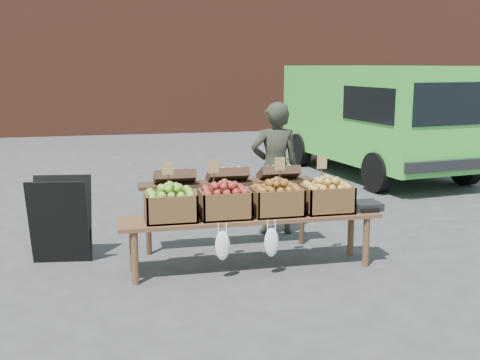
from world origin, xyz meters
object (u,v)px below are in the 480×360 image
object	(u,v)px
vendor	(275,169)
back_table	(227,205)
weighing_scale	(364,206)
crate_green_apples	(327,198)
delivery_van	(377,121)
crate_red_apples	(277,201)
crate_russet_pears	(225,204)
crate_golden_apples	(170,207)
chalkboard_sign	(61,220)
display_bench	(251,242)

from	to	relation	value
vendor	back_table	bearing A→B (deg)	40.70
back_table	vendor	bearing A→B (deg)	36.27
back_table	weighing_scale	size ratio (longest dim) A/B	6.18
vendor	crate_green_apples	distance (m)	1.27
delivery_van	crate_red_apples	xyz separation A→B (m)	(-3.40, -4.78, -0.32)
crate_russet_pears	weighing_scale	world-z (taller)	crate_russet_pears
crate_golden_apples	crate_red_apples	world-z (taller)	same
back_table	crate_golden_apples	xyz separation A→B (m)	(-0.73, -0.72, 0.19)
delivery_van	vendor	xyz separation A→B (m)	(-3.06, -3.54, -0.21)
chalkboard_sign	display_bench	world-z (taller)	chalkboard_sign
crate_green_apples	crate_russet_pears	bearing A→B (deg)	180.00
display_bench	crate_russet_pears	xyz separation A→B (m)	(-0.28, 0.00, 0.42)
vendor	display_bench	bearing A→B (deg)	68.07
display_bench	crate_green_apples	world-z (taller)	crate_green_apples
vendor	crate_red_apples	world-z (taller)	vendor
back_table	crate_russet_pears	size ratio (longest dim) A/B	4.20
delivery_van	weighing_scale	world-z (taller)	delivery_van
crate_green_apples	display_bench	bearing A→B (deg)	180.00
crate_golden_apples	weighing_scale	size ratio (longest dim) A/B	1.47
back_table	weighing_scale	distance (m)	1.53
crate_russet_pears	crate_green_apples	size ratio (longest dim) A/B	1.00
back_table	crate_russet_pears	distance (m)	0.77
vendor	display_bench	distance (m)	1.49
chalkboard_sign	crate_golden_apples	size ratio (longest dim) A/B	1.87
display_bench	crate_russet_pears	world-z (taller)	crate_russet_pears
chalkboard_sign	crate_russet_pears	bearing A→B (deg)	-14.17
weighing_scale	back_table	bearing A→B (deg)	151.88
back_table	display_bench	world-z (taller)	back_table
back_table	weighing_scale	bearing A→B (deg)	-28.12
crate_russet_pears	delivery_van	bearing A→B (deg)	50.45
crate_russet_pears	crate_green_apples	bearing A→B (deg)	0.00
back_table	display_bench	size ratio (longest dim) A/B	0.78
crate_red_apples	chalkboard_sign	bearing A→B (deg)	162.96
crate_golden_apples	chalkboard_sign	bearing A→B (deg)	148.55
crate_red_apples	weighing_scale	bearing A→B (deg)	0.00
crate_red_apples	crate_green_apples	bearing A→B (deg)	0.00
delivery_van	crate_green_apples	xyz separation A→B (m)	(-2.85, -4.78, -0.32)
crate_russet_pears	back_table	bearing A→B (deg)	76.12
crate_russet_pears	vendor	bearing A→B (deg)	54.37
chalkboard_sign	crate_green_apples	xyz separation A→B (m)	(2.76, -0.68, 0.24)
back_table	crate_russet_pears	xyz separation A→B (m)	(-0.18, -0.72, 0.19)
weighing_scale	delivery_van	bearing A→B (deg)	63.13
back_table	crate_russet_pears	world-z (taller)	back_table
display_bench	crate_russet_pears	distance (m)	0.51
vendor	delivery_van	bearing A→B (deg)	-126.40
delivery_van	crate_red_apples	size ratio (longest dim) A/B	9.24
vendor	crate_russet_pears	world-z (taller)	vendor
back_table	delivery_van	bearing A→B (deg)	47.12
back_table	display_bench	distance (m)	0.76
back_table	crate_green_apples	bearing A→B (deg)	-37.98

